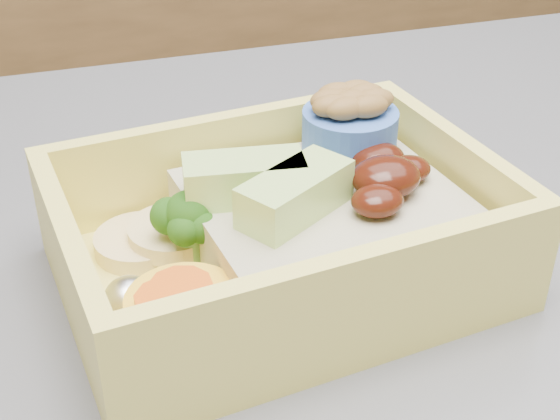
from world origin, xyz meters
name	(u,v)px	position (x,y,z in m)	size (l,w,h in m)	color
bento_box	(291,227)	(-0.18, 0.01, 0.95)	(0.22, 0.17, 0.08)	#F5E565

